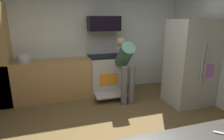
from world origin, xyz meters
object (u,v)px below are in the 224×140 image
Objects in this scene: person_cook at (125,64)px; stock_pot at (23,58)px; oven_range at (105,73)px; microwave at (104,24)px; refrigerator at (191,63)px.

stock_pot is (-2.09, 0.61, 0.14)m from person_cook.
oven_range is at bearing 116.62° from person_cook.
stock_pot is at bearing -177.45° from microwave.
oven_range is at bearing -0.42° from stock_pot.
refrigerator is 3.55m from stock_pot.
refrigerator is 1.37m from person_cook.
person_cook is 5.11× the size of stock_pot.
microwave reaches higher than person_cook.
refrigerator is at bearing -36.24° from microwave.
stock_pot is (-3.38, 1.08, 0.09)m from refrigerator.
refrigerator reaches higher than oven_range.
refrigerator is at bearing -33.99° from oven_range.
oven_range is at bearing 146.01° from refrigerator.
oven_range reaches higher than person_cook.
microwave reaches higher than refrigerator.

